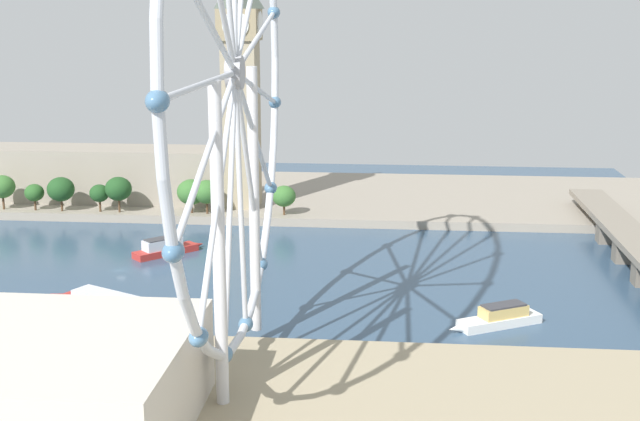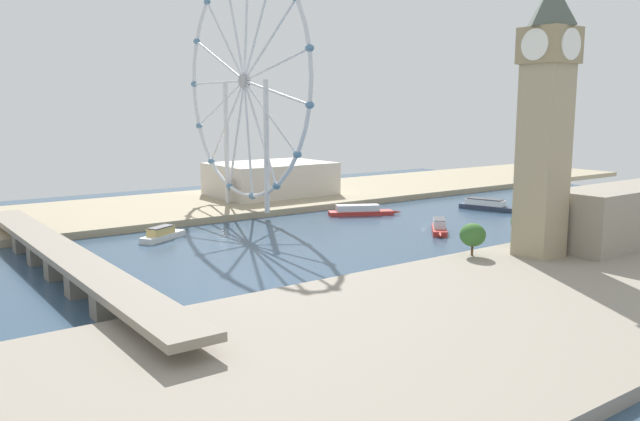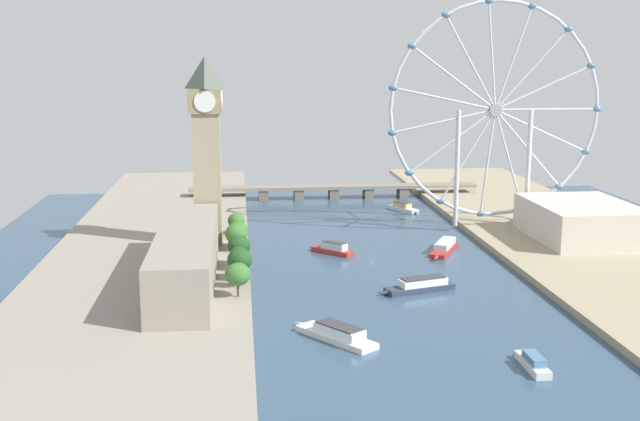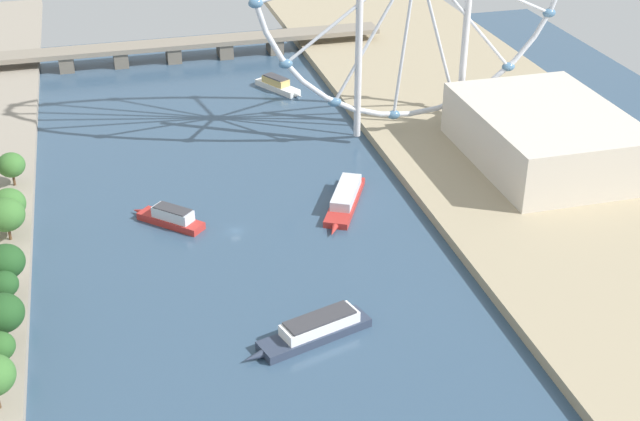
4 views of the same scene
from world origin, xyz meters
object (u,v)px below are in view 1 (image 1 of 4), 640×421
at_px(riverside_hall, 7,385).
at_px(tour_boat_1, 499,318).
at_px(clock_tower, 241,85).
at_px(parliament_block, 79,173).
at_px(ferris_wheel, 235,77).
at_px(tour_boat_2, 166,248).
at_px(tour_boat_3, 105,304).

bearing_deg(riverside_hall, tour_boat_1, 126.55).
xyz_separation_m(clock_tower, parliament_block, (-6.27, -65.82, -35.23)).
xyz_separation_m(clock_tower, tour_boat_1, (111.33, 83.52, -46.39)).
distance_m(parliament_block, riverside_hall, 194.56).
height_order(ferris_wheel, tour_boat_2, ferris_wheel).
relative_size(ferris_wheel, riverside_hall, 1.84).
height_order(ferris_wheel, tour_boat_3, ferris_wheel).
relative_size(parliament_block, tour_boat_3, 3.38).
bearing_deg(clock_tower, parliament_block, -95.44).
height_order(clock_tower, parliament_block, clock_tower).
bearing_deg(parliament_block, tour_boat_2, 38.94).
xyz_separation_m(parliament_block, riverside_hall, (185.99, 57.11, -1.44)).
height_order(riverside_hall, tour_boat_1, riverside_hall).
bearing_deg(tour_boat_3, riverside_hall, 123.04).
xyz_separation_m(parliament_block, tour_boat_2, (63.69, 51.47, -11.02)).
relative_size(riverside_hall, tour_boat_2, 3.11).
relative_size(parliament_block, ferris_wheel, 1.00).
distance_m(riverside_hall, tour_boat_3, 70.53).
relative_size(parliament_block, riverside_hall, 1.83).
bearing_deg(riverside_hall, ferris_wheel, 134.10).
xyz_separation_m(tour_boat_1, tour_boat_3, (-1.11, -99.36, -0.02)).
bearing_deg(tour_boat_2, ferris_wheel, -111.21).
bearing_deg(riverside_hall, clock_tower, 177.23).
xyz_separation_m(parliament_block, tour_boat_3, (116.49, 49.98, -11.19)).
distance_m(riverside_hall, tour_boat_1, 115.22).
xyz_separation_m(ferris_wheel, tour_boat_3, (-35.68, -42.03, -60.47)).
height_order(parliament_block, ferris_wheel, ferris_wheel).
height_order(ferris_wheel, tour_boat_1, ferris_wheel).
bearing_deg(parliament_block, tour_boat_1, 51.78).
distance_m(clock_tower, tour_boat_3, 120.64).
bearing_deg(tour_boat_2, parliament_block, 83.12).
relative_size(parliament_block, tour_boat_1, 4.82).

